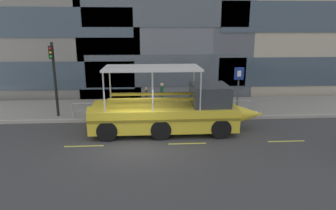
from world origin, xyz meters
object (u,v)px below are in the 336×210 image
at_px(parking_sign, 239,82).
at_px(pedestrian_mid_left, 162,93).
at_px(duck_tour_boat, 173,111).
at_px(pedestrian_mid_right, 146,97).
at_px(pedestrian_near_bow, 218,95).
at_px(traffic_light_pole, 54,73).

distance_m(parking_sign, pedestrian_mid_left, 4.84).
relative_size(duck_tour_boat, pedestrian_mid_right, 6.05).
height_order(pedestrian_near_bow, pedestrian_mid_right, pedestrian_near_bow).
distance_m(parking_sign, pedestrian_near_bow, 1.48).
relative_size(parking_sign, pedestrian_mid_right, 1.82).
bearing_deg(pedestrian_near_bow, duck_tour_boat, -135.51).
bearing_deg(pedestrian_mid_right, parking_sign, -4.63).
relative_size(duck_tour_boat, pedestrian_near_bow, 5.39).
bearing_deg(traffic_light_pole, pedestrian_mid_left, 10.78).
distance_m(pedestrian_near_bow, pedestrian_mid_left, 3.57).
relative_size(traffic_light_pole, pedestrian_near_bow, 2.53).
xyz_separation_m(parking_sign, pedestrian_near_bow, (-1.21, 0.06, -0.85)).
height_order(duck_tour_boat, pedestrian_mid_right, duck_tour_boat).
bearing_deg(pedestrian_mid_left, parking_sign, -9.30).
bearing_deg(parking_sign, duck_tour_boat, -145.44).
relative_size(traffic_light_pole, pedestrian_mid_right, 2.84).
bearing_deg(pedestrian_near_bow, traffic_light_pole, -177.16).
bearing_deg(pedestrian_mid_right, pedestrian_mid_left, 17.38).
relative_size(pedestrian_mid_left, pedestrian_mid_right, 1.14).
relative_size(traffic_light_pole, duck_tour_boat, 0.47).
distance_m(duck_tour_boat, pedestrian_mid_right, 3.69).
xyz_separation_m(parking_sign, pedestrian_mid_right, (-5.70, 0.46, -0.96)).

